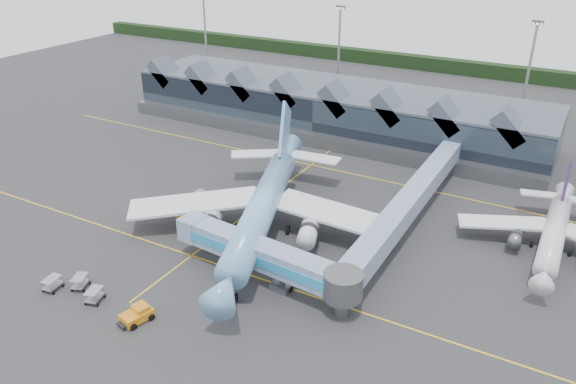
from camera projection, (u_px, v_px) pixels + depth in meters
The scene contains 11 objects.
ground at pixel (225, 230), 83.09m from camera, with size 260.00×260.00×0.00m, color #2A2B2D.
taxi_stripes at pixel (261, 203), 90.92m from camera, with size 120.00×60.00×0.01m.
tree_line_far at pixel (436, 64), 168.37m from camera, with size 260.00×4.00×4.00m, color black.
terminal at pixel (332, 108), 120.26m from camera, with size 90.00×22.25×12.52m.
light_masts at pixel (477, 72), 117.57m from camera, with size 132.40×42.56×22.45m.
main_airliner at pixel (264, 204), 81.01m from camera, with size 38.88×45.74×15.16m.
regional_jet at pixel (555, 231), 76.74m from camera, with size 26.18×28.41×9.79m.
jet_bridge at pixel (274, 260), 68.80m from camera, with size 26.95×6.34×5.72m.
fuel_truck at pixel (193, 207), 86.20m from camera, with size 4.88×8.87×3.00m.
pushback_tug at pixel (137, 315), 64.18m from camera, with size 3.29×4.35×1.77m.
baggage_carts at pixel (76, 286), 68.86m from camera, with size 8.34×4.55×1.63m.
Camera 1 is at (43.39, -58.35, 41.67)m, focal length 35.00 mm.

